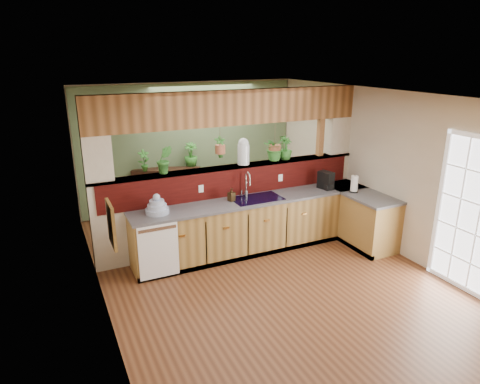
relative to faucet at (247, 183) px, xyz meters
name	(u,v)px	position (x,y,z in m)	size (l,w,h in m)	color
ground	(271,278)	(-0.15, -1.14, -1.13)	(4.60, 7.00, 0.01)	#532E19
ceiling	(276,98)	(-0.15, -1.14, 1.47)	(4.60, 7.00, 0.01)	brown
wall_back	(190,146)	(-0.15, 2.36, 0.17)	(4.60, 0.02, 2.60)	beige
wall_left	(100,221)	(-2.45, -1.14, 0.17)	(0.02, 7.00, 2.60)	beige
wall_right	(400,175)	(2.15, -1.14, 0.17)	(0.02, 7.00, 2.60)	beige
pass_through_partition	(235,177)	(-0.12, 0.21, 0.06)	(4.60, 0.21, 2.60)	beige
pass_through_ledge	(233,167)	(-0.15, 0.21, 0.24)	(4.60, 0.21, 0.04)	brown
header_beam	(233,108)	(-0.15, 0.21, 1.20)	(4.60, 0.15, 0.55)	brown
sage_backwall	(191,146)	(-0.15, 2.34, 0.17)	(4.55, 0.02, 2.55)	#57704C
countertop	(290,221)	(0.69, -0.27, -0.68)	(4.14, 1.52, 0.90)	brown
dishwasher	(159,251)	(-1.63, -0.47, -0.67)	(0.58, 0.03, 0.82)	white
navy_sink	(257,203)	(0.10, -0.16, -0.31)	(0.82, 0.50, 0.18)	black
french_door	(468,217)	(2.12, -2.44, -0.08)	(0.06, 1.02, 2.16)	white
framed_print	(112,225)	(-2.42, -1.94, 0.42)	(0.04, 0.35, 0.45)	brown
faucet	(247,183)	(0.00, 0.00, 0.00)	(0.19, 0.18, 0.42)	#B7B7B2
dish_stack	(157,207)	(-1.53, -0.14, -0.13)	(0.35, 0.35, 0.30)	#A0AECF
soap_dispenser	(231,195)	(-0.32, -0.09, -0.12)	(0.09, 0.10, 0.21)	#362613
coffee_maker	(326,181)	(1.42, -0.21, -0.09)	(0.16, 0.27, 0.30)	black
paper_towel	(354,184)	(1.74, -0.56, -0.09)	(0.14, 0.14, 0.30)	black
glass_jar	(243,151)	(0.04, 0.21, 0.48)	(0.20, 0.20, 0.44)	silver
ledge_plant_left	(165,160)	(-1.29, 0.21, 0.48)	(0.24, 0.19, 0.44)	#2B6A24
ledge_plant_right	(286,148)	(0.84, 0.21, 0.46)	(0.22, 0.22, 0.39)	#2B6A24
hanging_plant_a	(220,140)	(-0.37, 0.21, 0.70)	(0.20, 0.16, 0.46)	brown
hanging_plant_b	(275,136)	(0.63, 0.21, 0.68)	(0.50, 0.47, 0.56)	brown
shelving_console	(167,190)	(-0.76, 2.11, -0.63)	(1.33, 0.36, 0.89)	black
shelf_plant_a	(144,160)	(-1.19, 2.11, 0.03)	(0.23, 0.15, 0.43)	#2B6A24
shelf_plant_b	(191,154)	(-0.23, 2.11, 0.06)	(0.27, 0.27, 0.48)	#2B6A24
floor_plant	(253,193)	(0.88, 1.50, -0.73)	(0.71, 0.62, 0.79)	#2B6A24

